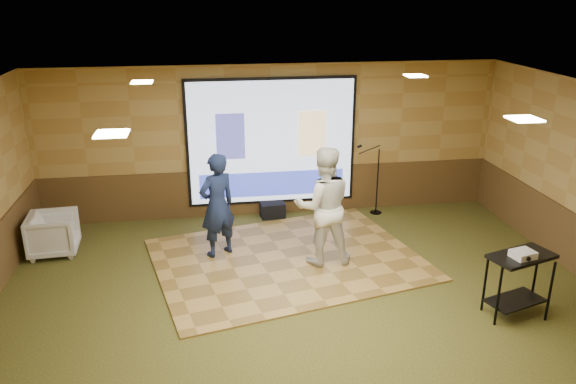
{
  "coord_description": "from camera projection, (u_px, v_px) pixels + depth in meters",
  "views": [
    {
      "loc": [
        -1.3,
        -7.11,
        4.32
      ],
      "look_at": [
        -0.03,
        1.11,
        1.3
      ],
      "focal_mm": 35.0,
      "sensor_mm": 36.0,
      "label": 1
    }
  ],
  "objects": [
    {
      "name": "banquet_chair",
      "position": [
        54.0,
        234.0,
        9.61
      ],
      "size": [
        0.85,
        0.83,
        0.73
      ],
      "primitive_type": "imported",
      "rotation": [
        0.0,
        0.0,
        1.63
      ],
      "color": "gray",
      "rests_on": "ground"
    },
    {
      "name": "av_table",
      "position": [
        519.0,
        274.0,
        7.67
      ],
      "size": [
        0.89,
        0.47,
        0.94
      ],
      "rotation": [
        0.0,
        0.0,
        0.3
      ],
      "color": "black",
      "rests_on": "ground"
    },
    {
      "name": "projector_screen",
      "position": [
        272.0,
        143.0,
        10.95
      ],
      "size": [
        3.32,
        0.06,
        2.52
      ],
      "color": "black",
      "rests_on": "room_shell"
    },
    {
      "name": "ground",
      "position": [
        302.0,
        300.0,
        8.26
      ],
      "size": [
        9.0,
        9.0,
        0.0
      ],
      "primitive_type": "plane",
      "color": "#293217",
      "rests_on": "ground"
    },
    {
      "name": "player_right",
      "position": [
        323.0,
        206.0,
        9.04
      ],
      "size": [
        0.97,
        0.77,
        1.98
      ],
      "primitive_type": "imported",
      "rotation": [
        0.0,
        0.0,
        3.12
      ],
      "color": "silver",
      "rests_on": "dance_floor"
    },
    {
      "name": "dance_floor",
      "position": [
        287.0,
        259.0,
        9.48
      ],
      "size": [
        4.91,
        4.14,
        0.03
      ],
      "primitive_type": "cube",
      "rotation": [
        0.0,
        0.0,
        0.22
      ],
      "color": "#A27B3B",
      "rests_on": "ground"
    },
    {
      "name": "downlight_nw",
      "position": [
        142.0,
        82.0,
        8.61
      ],
      "size": [
        0.32,
        0.32,
        0.02
      ],
      "primitive_type": "cube",
      "color": "#FFEABF",
      "rests_on": "room_shell"
    },
    {
      "name": "mic_stand",
      "position": [
        374.0,
        190.0,
        11.31
      ],
      "size": [
        0.57,
        0.23,
        1.46
      ],
      "rotation": [
        0.0,
        0.0,
        0.24
      ],
      "color": "black",
      "rests_on": "ground"
    },
    {
      "name": "player_left",
      "position": [
        217.0,
        205.0,
        9.33
      ],
      "size": [
        0.78,
        0.7,
        1.79
      ],
      "primitive_type": "imported",
      "rotation": [
        0.0,
        0.0,
        3.66
      ],
      "color": "#152043",
      "rests_on": "dance_floor"
    },
    {
      "name": "projector",
      "position": [
        523.0,
        254.0,
        7.47
      ],
      "size": [
        0.34,
        0.3,
        0.1
      ],
      "primitive_type": "cube",
      "rotation": [
        0.0,
        0.0,
        0.22
      ],
      "color": "silver",
      "rests_on": "av_table"
    },
    {
      "name": "downlight_sw",
      "position": [
        112.0,
        134.0,
        5.54
      ],
      "size": [
        0.32,
        0.32,
        0.02
      ],
      "primitive_type": "cube",
      "color": "#FFEABF",
      "rests_on": "room_shell"
    },
    {
      "name": "duffel_bag",
      "position": [
        273.0,
        210.0,
        11.23
      ],
      "size": [
        0.5,
        0.35,
        0.3
      ],
      "primitive_type": "cube",
      "rotation": [
        0.0,
        0.0,
        0.07
      ],
      "color": "black",
      "rests_on": "ground"
    },
    {
      "name": "downlight_se",
      "position": [
        524.0,
        119.0,
        6.17
      ],
      "size": [
        0.32,
        0.32,
        0.02
      ],
      "primitive_type": "cube",
      "color": "#FFEABF",
      "rests_on": "room_shell"
    },
    {
      "name": "room_shell",
      "position": [
        303.0,
        164.0,
        7.55
      ],
      "size": [
        9.04,
        7.04,
        3.02
      ],
      "color": "#A78645",
      "rests_on": "ground"
    },
    {
      "name": "wainscot_back",
      "position": [
        272.0,
        191.0,
        11.34
      ],
      "size": [
        9.0,
        0.04,
        0.95
      ],
      "primitive_type": "cube",
      "color": "#543B1C",
      "rests_on": "ground"
    },
    {
      "name": "downlight_ne",
      "position": [
        416.0,
        76.0,
        9.24
      ],
      "size": [
        0.32,
        0.32,
        0.02
      ],
      "primitive_type": "cube",
      "color": "#FFEABF",
      "rests_on": "room_shell"
    }
  ]
}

